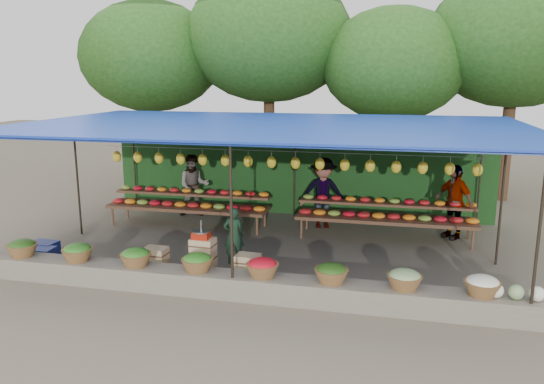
% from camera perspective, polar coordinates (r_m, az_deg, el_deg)
% --- Properties ---
extents(ground, '(60.00, 60.00, 0.00)m').
position_cam_1_polar(ground, '(12.11, -0.16, -6.02)').
color(ground, '#645E4A').
rests_on(ground, ground).
extents(stone_curb, '(10.60, 0.55, 0.40)m').
position_cam_1_polar(stone_curb, '(9.55, -3.99, -9.95)').
color(stone_curb, '#655C51').
rests_on(stone_curb, ground).
extents(stall_canopy, '(10.80, 6.60, 2.82)m').
position_cam_1_polar(stall_canopy, '(11.60, -0.10, 6.73)').
color(stall_canopy, black).
rests_on(stall_canopy, ground).
extents(produce_baskets, '(8.98, 0.58, 0.34)m').
position_cam_1_polar(produce_baskets, '(9.45, -4.61, -7.85)').
color(produce_baskets, brown).
rests_on(produce_baskets, stone_curb).
extents(netting_backdrop, '(10.60, 0.06, 2.50)m').
position_cam_1_polar(netting_backdrop, '(14.80, 2.62, 2.36)').
color(netting_backdrop, '#1A4A1C').
rests_on(netting_backdrop, ground).
extents(tree_row, '(16.51, 5.50, 7.12)m').
position_cam_1_polar(tree_row, '(17.43, 6.24, 15.21)').
color(tree_row, '#322312').
rests_on(tree_row, ground).
extents(fruit_table_left, '(4.21, 0.95, 0.93)m').
position_cam_1_polar(fruit_table_left, '(13.92, -8.92, -1.13)').
color(fruit_table_left, '#543721').
rests_on(fruit_table_left, ground).
extents(fruit_table_right, '(4.21, 0.95, 0.93)m').
position_cam_1_polar(fruit_table_right, '(12.94, 12.12, -2.29)').
color(fruit_table_right, '#543721').
rests_on(fruit_table_right, ground).
extents(crate_counter, '(2.37, 0.37, 0.77)m').
position_cam_1_polar(crate_counter, '(10.45, -7.55, -7.37)').
color(crate_counter, tan).
rests_on(crate_counter, ground).
extents(weighing_scale, '(0.34, 0.34, 0.36)m').
position_cam_1_polar(weighing_scale, '(10.28, -7.61, -4.51)').
color(weighing_scale, red).
rests_on(weighing_scale, crate_counter).
extents(vendor_seated, '(0.49, 0.38, 1.20)m').
position_cam_1_polar(vendor_seated, '(11.00, -4.13, -4.69)').
color(vendor_seated, '#16311F').
rests_on(vendor_seated, ground).
extents(customer_left, '(1.01, 0.90, 1.72)m').
position_cam_1_polar(customer_left, '(14.78, -8.41, 0.68)').
color(customer_left, slate).
rests_on(customer_left, ground).
extents(customer_mid, '(1.29, 0.91, 1.81)m').
position_cam_1_polar(customer_mid, '(13.56, 5.51, -0.10)').
color(customer_mid, slate).
rests_on(customer_mid, ground).
extents(customer_right, '(1.04, 1.05, 1.79)m').
position_cam_1_polar(customer_right, '(13.34, 18.97, -0.99)').
color(customer_right, slate).
rests_on(customer_right, ground).
extents(blue_crate_front, '(0.57, 0.43, 0.33)m').
position_cam_1_polar(blue_crate_front, '(12.12, -23.60, -6.28)').
color(blue_crate_front, navy).
rests_on(blue_crate_front, ground).
extents(blue_crate_back, '(0.59, 0.45, 0.33)m').
position_cam_1_polar(blue_crate_back, '(12.50, -23.31, -5.68)').
color(blue_crate_back, navy).
rests_on(blue_crate_back, ground).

